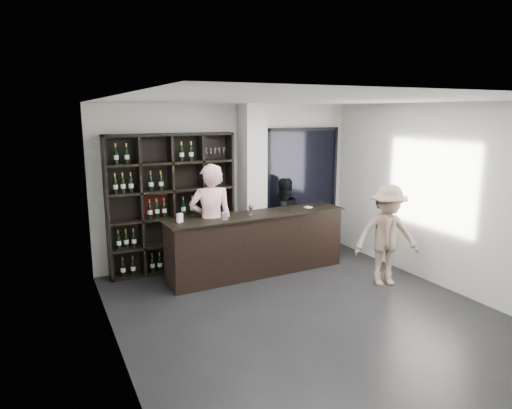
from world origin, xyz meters
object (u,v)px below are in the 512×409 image
tasting_counter (257,244)px  taster_pink (211,222)px  wine_shelf (172,203)px  taster_black (283,218)px  customer (387,235)px

tasting_counter → taster_pink: 0.92m
wine_shelf → tasting_counter: bearing=-33.1°
taster_black → customer: (0.79, -2.00, 0.05)m
taster_black → customer: size_ratio=0.94×
tasting_counter → taster_pink: size_ratio=1.66×
wine_shelf → taster_pink: size_ratio=1.24×
wine_shelf → taster_pink: 0.88m
taster_pink → taster_black: size_ratio=1.27×
tasting_counter → wine_shelf: bearing=144.0°
wine_shelf → taster_black: 2.15m
wine_shelf → taster_black: (2.10, -0.17, -0.43)m
taster_pink → tasting_counter: bearing=-175.5°
taster_pink → customer: taster_pink is taller
customer → wine_shelf: bearing=162.4°
tasting_counter → taster_black: taster_black is taller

